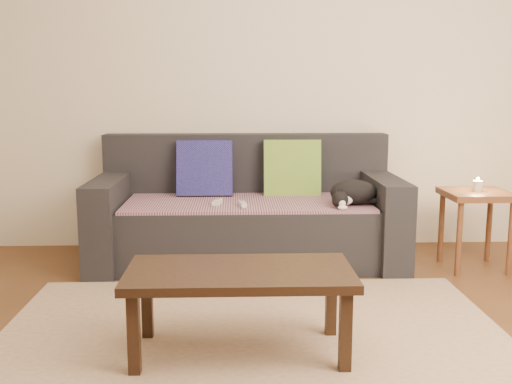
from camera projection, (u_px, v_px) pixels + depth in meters
ground at (254, 355)px, 2.73m from camera, size 4.50×4.50×0.00m
back_wall at (246, 75)px, 4.48m from camera, size 4.50×0.04×2.60m
sofa at (247, 217)px, 4.22m from camera, size 2.10×0.94×0.87m
throw_blanket at (247, 202)px, 4.11m from camera, size 1.66×0.74×0.02m
cushion_navy at (205, 169)px, 4.32m from camera, size 0.40×0.20×0.41m
cushion_green at (292, 168)px, 4.35m from camera, size 0.41×0.15×0.42m
cat at (352, 193)px, 3.96m from camera, size 0.38×0.35×0.16m
wii_remote_a at (243, 204)px, 3.92m from camera, size 0.06×0.15×0.03m
wii_remote_b at (217, 202)px, 3.98m from camera, size 0.07×0.15×0.03m
side_table at (476, 205)px, 3.99m from camera, size 0.42×0.42×0.53m
candle at (478, 186)px, 3.97m from camera, size 0.06×0.06×0.09m
rug at (253, 340)px, 2.87m from camera, size 2.50×1.80×0.01m
coffee_table at (240, 280)px, 2.67m from camera, size 1.01×0.51×0.40m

